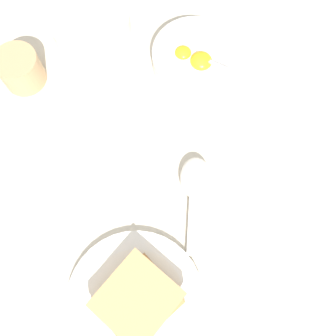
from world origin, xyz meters
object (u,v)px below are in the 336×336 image
at_px(egg_bowl, 195,59).
at_px(congee_bowl, 90,22).
at_px(soup_spoon, 195,185).
at_px(drinking_cup, 20,69).
at_px(toast_sandwich, 137,300).
at_px(toast_plate, 135,300).

distance_m(egg_bowl, congee_bowl, 0.21).
bearing_deg(soup_spoon, egg_bowl, -55.16).
bearing_deg(congee_bowl, drinking_cup, 78.97).
relative_size(egg_bowl, drinking_cup, 2.13).
xyz_separation_m(soup_spoon, congee_bowl, (0.34, -0.14, 0.01)).
relative_size(toast_sandwich, soup_spoon, 0.80).
height_order(egg_bowl, congee_bowl, egg_bowl).
relative_size(toast_plate, congee_bowl, 1.38).
xyz_separation_m(toast_plate, soup_spoon, (0.03, -0.20, 0.01)).
height_order(egg_bowl, soup_spoon, egg_bowl).
bearing_deg(egg_bowl, toast_plate, 112.68).
bearing_deg(toast_plate, egg_bowl, -67.32).
bearing_deg(congee_bowl, toast_sandwich, 137.79).
bearing_deg(soup_spoon, congee_bowl, -22.72).
bearing_deg(congee_bowl, soup_spoon, 157.28).
height_order(egg_bowl, drinking_cup, egg_bowl).
height_order(soup_spoon, drinking_cup, drinking_cup).
relative_size(egg_bowl, soup_spoon, 1.04).
height_order(congee_bowl, drinking_cup, drinking_cup).
height_order(toast_sandwich, drinking_cup, drinking_cup).
bearing_deg(soup_spoon, drinking_cup, 1.79).
relative_size(toast_plate, drinking_cup, 2.76).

